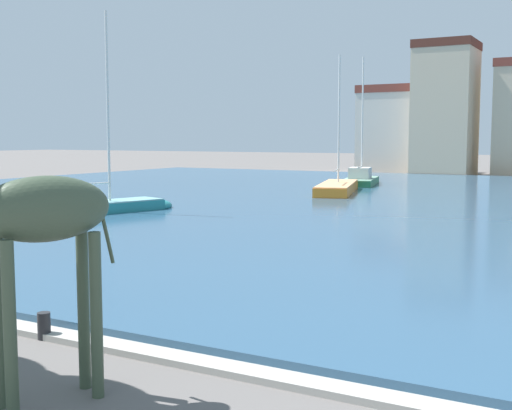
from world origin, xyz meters
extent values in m
cube|color=#2D5170|center=(0.00, 35.68, 0.13)|extent=(76.10, 54.37, 0.26)
cube|color=#ADA89E|center=(0.00, 8.25, 0.06)|extent=(76.10, 0.50, 0.12)
cylinder|color=#3D4C38|center=(0.53, 5.38, 1.20)|extent=(0.17, 0.17, 2.39)
cylinder|color=#3D4C38|center=(0.12, 5.57, 1.20)|extent=(0.17, 0.17, 2.39)
cylinder|color=#3D4C38|center=(1.02, 6.48, 1.20)|extent=(0.17, 0.17, 2.39)
cylinder|color=#3D4C38|center=(0.60, 6.67, 1.20)|extent=(0.17, 0.17, 2.39)
ellipsoid|color=#3D4C38|center=(0.57, 6.03, 2.74)|extent=(1.38, 1.97, 0.91)
cylinder|color=#3D4C38|center=(0.92, 6.83, 2.35)|extent=(0.15, 0.26, 0.97)
cube|color=teal|center=(-13.47, 22.67, 0.36)|extent=(3.37, 6.20, 0.73)
ellipsoid|color=teal|center=(-12.62, 25.37, 0.36)|extent=(2.05, 2.44, 0.69)
cube|color=#6EA5A8|center=(-13.47, 22.67, 0.76)|extent=(3.30, 6.07, 0.06)
cylinder|color=silver|center=(-13.33, 23.09, 5.08)|extent=(0.12, 0.12, 8.70)
cylinder|color=silver|center=(-13.64, 22.10, 1.63)|extent=(0.70, 2.02, 0.08)
cube|color=#236B42|center=(-9.37, 45.94, 0.34)|extent=(3.46, 6.49, 0.69)
ellipsoid|color=#236B42|center=(-10.04, 48.80, 0.34)|extent=(2.34, 2.53, 0.65)
cube|color=gray|center=(-9.37, 45.94, 0.72)|extent=(3.39, 6.36, 0.06)
cube|color=silver|center=(-9.27, 45.49, 1.15)|extent=(1.93, 2.44, 0.80)
cylinder|color=silver|center=(-9.48, 46.39, 5.14)|extent=(0.12, 0.12, 8.90)
cylinder|color=silver|center=(-9.23, 45.34, 1.59)|extent=(0.57, 2.12, 0.08)
cube|color=orange|center=(-8.18, 38.38, 0.41)|extent=(4.15, 8.39, 0.81)
ellipsoid|color=orange|center=(-9.25, 42.10, 0.41)|extent=(2.50, 3.24, 0.77)
cube|color=#E2A56E|center=(-8.18, 38.38, 0.84)|extent=(4.07, 8.22, 0.06)
cylinder|color=silver|center=(-8.35, 38.97, 4.84)|extent=(0.12, 0.12, 8.06)
cylinder|color=silver|center=(-7.96, 37.60, 1.71)|extent=(0.86, 2.77, 0.08)
cylinder|color=#232326|center=(-1.76, 8.10, 0.25)|extent=(0.24, 0.24, 0.50)
cube|color=beige|center=(-14.11, 68.75, 4.15)|extent=(5.85, 7.30, 8.29)
cube|color=brown|center=(-14.11, 68.75, 8.69)|extent=(5.97, 7.45, 0.80)
cube|color=#C6B293|center=(-7.99, 65.83, 6.10)|extent=(5.49, 5.77, 12.21)
cube|color=#51281E|center=(-7.99, 65.83, 12.61)|extent=(5.60, 5.89, 0.80)
camera|label=1|loc=(7.44, -0.46, 3.70)|focal=46.57mm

